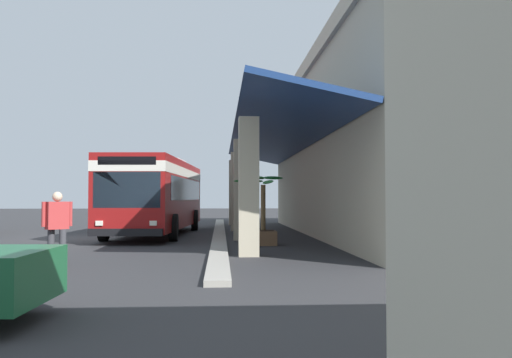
{
  "coord_description": "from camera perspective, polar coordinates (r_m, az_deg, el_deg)",
  "views": [
    {
      "loc": [
        22.04,
        5.23,
        1.59
      ],
      "look_at": [
        0.51,
        6.63,
        2.33
      ],
      "focal_mm": 38.54,
      "sensor_mm": 36.0,
      "label": 1
    }
  ],
  "objects": [
    {
      "name": "curb_strip",
      "position": [
        23.61,
        -3.83,
        -5.67
      ],
      "size": [
        27.55,
        0.5,
        0.12
      ],
      "primitive_type": "cube",
      "color": "#9E998E",
      "rests_on": "ground"
    },
    {
      "name": "pedestrian",
      "position": [
        13.65,
        -19.95,
        -4.41
      ],
      "size": [
        0.48,
        0.62,
        1.73
      ],
      "color": "#38383D",
      "rests_on": "ground"
    },
    {
      "name": "plaza_building",
      "position": [
        25.53,
        18.38,
        2.98
      ],
      "size": [
        23.26,
        15.27,
        7.48
      ],
      "color": "#B2A88E",
      "rests_on": "ground"
    },
    {
      "name": "transit_bus",
      "position": [
        24.11,
        -10.2,
        -1.3
      ],
      "size": [
        11.35,
        3.32,
        3.34
      ],
      "color": "maroon",
      "rests_on": "ground"
    },
    {
      "name": "ground",
      "position": [
        22.27,
        3.46,
        -6.05
      ],
      "size": [
        120.0,
        120.0,
        0.0
      ],
      "primitive_type": "plane",
      "color": "#2D2D30"
    },
    {
      "name": "potted_palm",
      "position": [
        18.51,
        0.73,
        -5.12
      ],
      "size": [
        1.83,
        1.73,
        2.34
      ],
      "color": "brown",
      "rests_on": "ground"
    }
  ]
}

